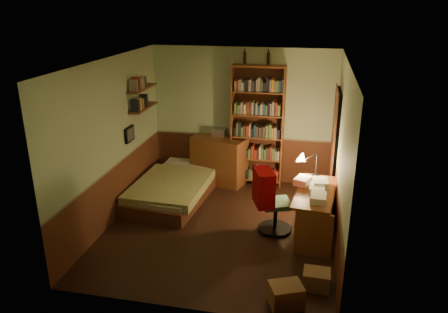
% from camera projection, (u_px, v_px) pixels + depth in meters
% --- Properties ---
extents(floor, '(3.50, 4.00, 0.02)m').
position_uv_depth(floor, '(221.00, 227.00, 6.97)').
color(floor, black).
rests_on(floor, ground).
extents(ceiling, '(3.50, 4.00, 0.02)m').
position_uv_depth(ceiling, '(220.00, 61.00, 6.08)').
color(ceiling, silver).
rests_on(ceiling, wall_back).
extents(wall_back, '(3.50, 0.02, 2.60)m').
position_uv_depth(wall_back, '(243.00, 116.00, 8.37)').
color(wall_back, '#9EB98F').
rests_on(wall_back, ground).
extents(wall_left, '(0.02, 4.00, 2.60)m').
position_uv_depth(wall_left, '(111.00, 142.00, 6.86)').
color(wall_left, '#9EB98F').
rests_on(wall_left, ground).
extents(wall_right, '(0.02, 4.00, 2.60)m').
position_uv_depth(wall_right, '(342.00, 158.00, 6.18)').
color(wall_right, '#9EB98F').
rests_on(wall_right, ground).
extents(wall_front, '(3.50, 0.02, 2.60)m').
position_uv_depth(wall_front, '(181.00, 210.00, 4.68)').
color(wall_front, '#9EB98F').
rests_on(wall_front, ground).
extents(doorway, '(0.06, 0.90, 2.00)m').
position_uv_depth(doorway, '(334.00, 149.00, 7.49)').
color(doorway, black).
rests_on(doorway, ground).
extents(door_trim, '(0.02, 0.98, 2.08)m').
position_uv_depth(door_trim, '(332.00, 148.00, 7.50)').
color(door_trim, '#4A2617').
rests_on(door_trim, ground).
extents(bed, '(1.34, 2.24, 0.64)m').
position_uv_depth(bed, '(174.00, 180.00, 7.91)').
color(bed, olive).
rests_on(bed, ground).
extents(dresser, '(1.13, 0.78, 0.91)m').
position_uv_depth(dresser, '(219.00, 160.00, 8.52)').
color(dresser, brown).
rests_on(dresser, ground).
extents(mini_stereo, '(0.29, 0.24, 0.14)m').
position_uv_depth(mini_stereo, '(219.00, 132.00, 8.45)').
color(mini_stereo, '#B2B2B7').
rests_on(mini_stereo, dresser).
extents(bookshelf, '(0.99, 0.32, 2.30)m').
position_uv_depth(bookshelf, '(257.00, 127.00, 8.22)').
color(bookshelf, brown).
rests_on(bookshelf, ground).
extents(bottle_left, '(0.07, 0.07, 0.22)m').
position_uv_depth(bottle_left, '(245.00, 58.00, 7.94)').
color(bottle_left, black).
rests_on(bottle_left, bookshelf).
extents(bottle_right, '(0.06, 0.06, 0.22)m').
position_uv_depth(bottle_right, '(268.00, 58.00, 7.86)').
color(bottle_right, black).
rests_on(bottle_right, bookshelf).
extents(desk, '(0.70, 1.39, 0.71)m').
position_uv_depth(desk, '(314.00, 212.00, 6.66)').
color(desk, brown).
rests_on(desk, ground).
extents(paper_stack, '(0.28, 0.33, 0.11)m').
position_uv_depth(paper_stack, '(303.00, 181.00, 6.76)').
color(paper_stack, silver).
rests_on(paper_stack, desk).
extents(desk_lamp, '(0.21, 0.21, 0.59)m').
position_uv_depth(desk_lamp, '(317.00, 158.00, 7.00)').
color(desk_lamp, black).
rests_on(desk_lamp, desk).
extents(office_chair, '(0.57, 0.54, 0.91)m').
position_uv_depth(office_chair, '(276.00, 204.00, 6.69)').
color(office_chair, '#325C3F').
rests_on(office_chair, ground).
extents(red_jacket, '(0.40, 0.52, 0.55)m').
position_uv_depth(red_jacket, '(273.00, 160.00, 6.44)').
color(red_jacket, '#A7060D').
rests_on(red_jacket, office_chair).
extents(wall_shelf_lower, '(0.20, 0.90, 0.03)m').
position_uv_depth(wall_shelf_lower, '(144.00, 108.00, 7.75)').
color(wall_shelf_lower, brown).
rests_on(wall_shelf_lower, wall_left).
extents(wall_shelf_upper, '(0.20, 0.90, 0.03)m').
position_uv_depth(wall_shelf_upper, '(142.00, 88.00, 7.63)').
color(wall_shelf_upper, brown).
rests_on(wall_shelf_upper, wall_left).
extents(framed_picture, '(0.04, 0.32, 0.26)m').
position_uv_depth(framed_picture, '(129.00, 134.00, 7.43)').
color(framed_picture, black).
rests_on(framed_picture, wall_left).
extents(cardboard_box_a, '(0.46, 0.42, 0.28)m').
position_uv_depth(cardboard_box_a, '(286.00, 295.00, 5.14)').
color(cardboard_box_a, olive).
rests_on(cardboard_box_a, ground).
extents(cardboard_box_b, '(0.34, 0.28, 0.23)m').
position_uv_depth(cardboard_box_b, '(316.00, 279.00, 5.47)').
color(cardboard_box_b, olive).
rests_on(cardboard_box_b, ground).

